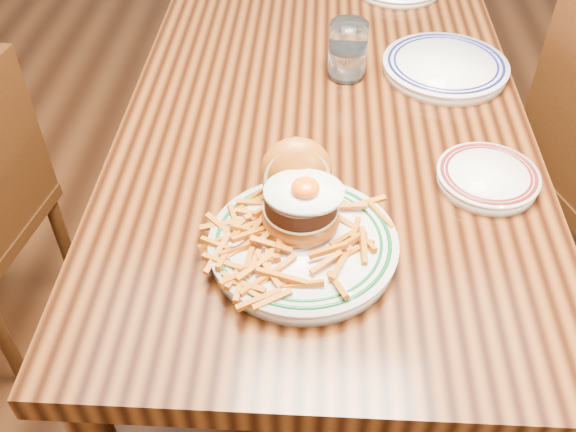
{
  "coord_description": "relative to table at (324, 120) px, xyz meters",
  "views": [
    {
      "loc": [
        -0.02,
        -1.23,
        1.53
      ],
      "look_at": [
        -0.06,
        -0.5,
        0.83
      ],
      "focal_mm": 40.0,
      "sensor_mm": 36.0,
      "label": 1
    }
  ],
  "objects": [
    {
      "name": "floor",
      "position": [
        0.0,
        0.0,
        -0.66
      ],
      "size": [
        6.0,
        6.0,
        0.0
      ],
      "primitive_type": "plane",
      "color": "black",
      "rests_on": "ground"
    },
    {
      "name": "rear_plate",
      "position": [
        0.27,
        0.08,
        0.11
      ],
      "size": [
        0.29,
        0.29,
        0.03
      ],
      "rotation": [
        0.0,
        0.0,
        0.37
      ],
      "color": "white",
      "rests_on": "table"
    },
    {
      "name": "water_glass",
      "position": [
        0.05,
        0.05,
        0.14
      ],
      "size": [
        0.09,
        0.09,
        0.13
      ],
      "color": "white",
      "rests_on": "table"
    },
    {
      "name": "side_plate",
      "position": [
        0.3,
        -0.31,
        0.1
      ],
      "size": [
        0.19,
        0.19,
        0.03
      ],
      "rotation": [
        0.0,
        0.0,
        0.27
      ],
      "color": "white",
      "rests_on": "table"
    },
    {
      "name": "table",
      "position": [
        0.0,
        0.0,
        0.0
      ],
      "size": [
        0.85,
        1.6,
        0.75
      ],
      "color": "black",
      "rests_on": "floor"
    },
    {
      "name": "main_plate",
      "position": [
        -0.04,
        -0.49,
        0.13
      ],
      "size": [
        0.31,
        0.33,
        0.15
      ],
      "rotation": [
        0.0,
        0.0,
        0.15
      ],
      "color": "white",
      "rests_on": "table"
    }
  ]
}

